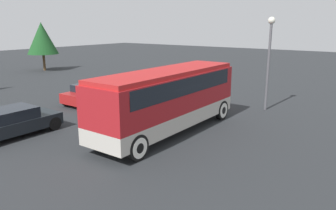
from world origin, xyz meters
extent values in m
plane|color=#26282B|center=(0.00, 0.00, 0.00)|extent=(120.00, 120.00, 0.00)
cube|color=#B7B2A8|center=(0.00, 0.00, 0.85)|extent=(9.33, 2.43, 0.76)
cube|color=maroon|center=(0.00, 0.00, 2.12)|extent=(9.33, 2.43, 1.77)
cube|color=black|center=(0.00, 0.00, 2.56)|extent=(8.21, 2.47, 0.80)
cube|color=#B21E1E|center=(0.00, 0.00, 3.12)|extent=(9.14, 2.23, 0.22)
cube|color=maroon|center=(4.51, 0.00, 1.87)|extent=(0.36, 2.33, 2.03)
cylinder|color=black|center=(3.77, -1.10, 0.56)|extent=(1.11, 0.28, 1.11)
cylinder|color=silver|center=(3.77, -1.10, 0.56)|extent=(0.87, 0.30, 0.87)
cylinder|color=black|center=(3.77, -1.10, 0.56)|extent=(0.42, 0.32, 0.42)
cylinder|color=black|center=(3.77, 1.10, 0.56)|extent=(1.11, 0.28, 1.11)
cylinder|color=silver|center=(3.77, 1.10, 0.56)|extent=(0.87, 0.30, 0.87)
cylinder|color=black|center=(3.77, 1.10, 0.56)|extent=(0.42, 0.32, 0.42)
cylinder|color=black|center=(-3.61, -1.10, 0.56)|extent=(1.11, 0.28, 1.11)
cylinder|color=silver|center=(-3.61, -1.10, 0.56)|extent=(0.87, 0.30, 0.87)
cylinder|color=black|center=(-3.61, -1.10, 0.56)|extent=(0.42, 0.32, 0.42)
cylinder|color=black|center=(-3.61, 1.10, 0.56)|extent=(1.11, 0.28, 1.11)
cylinder|color=silver|center=(-3.61, 1.10, 0.56)|extent=(0.87, 0.30, 0.87)
cylinder|color=black|center=(-3.61, 1.10, 0.56)|extent=(0.42, 0.32, 0.42)
cube|color=black|center=(-4.86, 5.90, 0.57)|extent=(4.34, 1.89, 0.61)
cube|color=black|center=(-5.03, 5.90, 1.15)|extent=(2.26, 1.70, 0.54)
cylinder|color=black|center=(-3.19, 5.04, 0.35)|extent=(0.71, 0.22, 0.71)
cylinder|color=black|center=(-3.19, 5.04, 0.35)|extent=(0.27, 0.26, 0.27)
cylinder|color=black|center=(-3.19, 6.75, 0.35)|extent=(0.71, 0.22, 0.71)
cylinder|color=black|center=(-3.19, 6.75, 0.35)|extent=(0.27, 0.26, 0.27)
cube|color=maroon|center=(2.10, 8.09, 0.59)|extent=(4.23, 1.82, 0.66)
cube|color=black|center=(1.94, 8.09, 1.16)|extent=(2.20, 1.64, 0.48)
cylinder|color=black|center=(3.74, 7.27, 0.35)|extent=(0.69, 0.22, 0.69)
cylinder|color=black|center=(3.74, 7.27, 0.35)|extent=(0.26, 0.26, 0.26)
cylinder|color=black|center=(3.74, 8.91, 0.35)|extent=(0.69, 0.22, 0.69)
cylinder|color=black|center=(3.74, 8.91, 0.35)|extent=(0.26, 0.26, 0.26)
cylinder|color=black|center=(0.47, 7.27, 0.35)|extent=(0.69, 0.22, 0.69)
cylinder|color=black|center=(0.47, 7.27, 0.35)|extent=(0.26, 0.26, 0.26)
cylinder|color=black|center=(0.47, 8.91, 0.35)|extent=(0.69, 0.22, 0.69)
cylinder|color=black|center=(0.47, 8.91, 0.35)|extent=(0.26, 0.26, 0.26)
cylinder|color=#515156|center=(7.46, -2.39, 2.73)|extent=(0.16, 0.16, 5.46)
sphere|color=silver|center=(7.46, -2.39, 5.63)|extent=(0.44, 0.44, 0.44)
cylinder|color=brown|center=(9.98, 25.68, 0.98)|extent=(0.28, 0.28, 1.97)
cone|color=#19471E|center=(9.98, 25.68, 3.81)|extent=(3.55, 3.55, 3.68)
camera|label=1|loc=(-12.91, -9.45, 5.41)|focal=35.00mm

